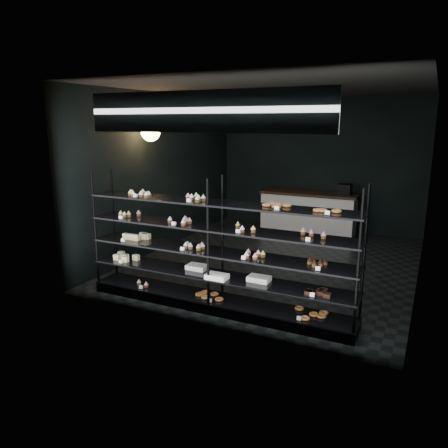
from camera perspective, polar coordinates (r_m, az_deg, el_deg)
The scene contains 5 objects.
room at distance 8.16m, azimuth 7.14°, elevation 5.88°, with size 5.01×6.01×3.20m.
display_shelf at distance 6.20m, azimuth -1.30°, elevation -5.60°, with size 4.00×0.50×1.91m.
signage at distance 5.41m, azimuth -2.99°, elevation 14.46°, with size 3.30×0.05×0.50m.
pendant_lamp at distance 8.32m, azimuth -9.59°, elevation 11.82°, with size 0.36×0.36×0.91m.
service_counter at distance 10.72m, azimuth 11.00°, elevation 1.57°, with size 2.30×0.65×1.23m.
Camera 1 is at (2.61, -7.66, 2.64)m, focal length 35.00 mm.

